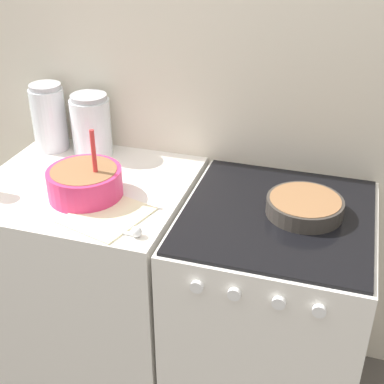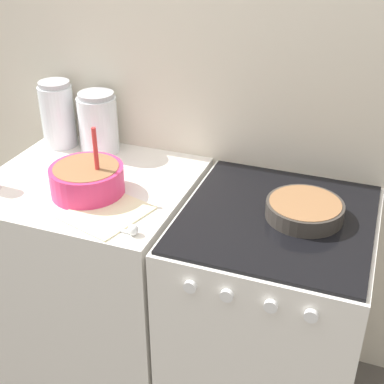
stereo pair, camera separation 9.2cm
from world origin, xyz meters
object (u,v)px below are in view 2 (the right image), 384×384
at_px(storage_jar_left, 58,118).
at_px(baking_pan, 305,209).
at_px(stove, 268,317).
at_px(mixing_bowl, 87,178).
at_px(storage_jar_middle, 99,127).

bearing_deg(storage_jar_left, baking_pan, -11.70).
bearing_deg(stove, storage_jar_left, 166.12).
height_order(mixing_bowl, storage_jar_left, storage_jar_left).
distance_m(stove, storage_jar_left, 1.16).
height_order(stove, mixing_bowl, mixing_bowl).
xyz_separation_m(mixing_bowl, storage_jar_middle, (-0.13, 0.33, 0.05)).
height_order(baking_pan, storage_jar_left, storage_jar_left).
xyz_separation_m(baking_pan, storage_jar_left, (-1.07, 0.22, 0.09)).
bearing_deg(storage_jar_left, stove, -13.88).
distance_m(mixing_bowl, baking_pan, 0.76).
bearing_deg(baking_pan, storage_jar_left, 168.30).
bearing_deg(storage_jar_middle, storage_jar_left, 180.00).
bearing_deg(mixing_bowl, stove, 7.10).
relative_size(mixing_bowl, baking_pan, 1.02).
bearing_deg(mixing_bowl, storage_jar_middle, 111.87).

